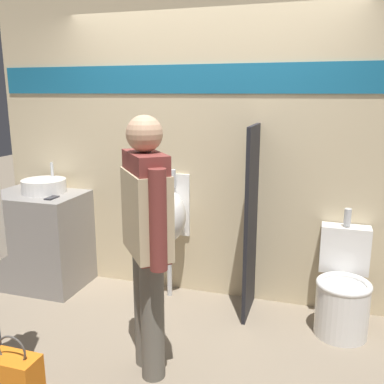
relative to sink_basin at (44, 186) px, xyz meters
name	(u,v)px	position (x,y,z in m)	size (l,w,h in m)	color
ground_plane	(186,322)	(1.51, -0.33, -0.97)	(16.00, 16.00, 0.00)	gray
display_wall	(207,147)	(1.51, 0.27, 0.39)	(4.08, 0.07, 2.70)	beige
sink_counter	(40,239)	(-0.05, -0.06, -0.52)	(0.86, 0.60, 0.90)	gray
sink_basin	(44,186)	(0.00, 0.00, 0.00)	(0.41, 0.41, 0.27)	white
cell_phone	(52,198)	(0.21, -0.18, -0.06)	(0.07, 0.14, 0.01)	#232328
divider_near_counter	(251,223)	(1.96, 0.00, -0.18)	(0.03, 0.48, 1.58)	black
urinal_near_counter	(169,216)	(1.22, 0.09, -0.21)	(0.30, 0.32, 1.16)	silver
toilet	(343,292)	(2.71, -0.07, -0.65)	(0.41, 0.57, 0.93)	white
person_in_vest	(147,230)	(1.47, -0.98, 0.02)	(0.45, 0.49, 1.70)	#666056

